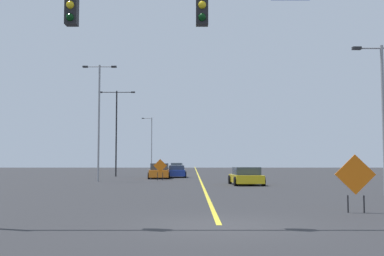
% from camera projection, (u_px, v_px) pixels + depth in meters
% --- Properties ---
extents(ground, '(201.00, 201.00, 0.00)m').
position_uv_depth(ground, '(218.00, 225.00, 12.55)').
color(ground, '#2D2D30').
extents(road_centre_stripe, '(0.16, 111.67, 0.01)m').
position_uv_depth(road_centre_stripe, '(196.00, 172.00, 68.24)').
color(road_centre_stripe, yellow).
rests_on(road_centre_stripe, ground).
extents(traffic_signal_assembly, '(11.09, 0.44, 7.23)m').
position_uv_depth(traffic_signal_assembly, '(67.00, 31.00, 12.90)').
color(traffic_signal_assembly, gray).
rests_on(traffic_signal_assembly, ground).
extents(street_lamp_mid_right, '(2.87, 0.24, 9.83)m').
position_uv_depth(street_lamp_mid_right, '(98.00, 114.00, 38.82)').
color(street_lamp_mid_right, gray).
rests_on(street_lamp_mid_right, ground).
extents(street_lamp_far_left, '(2.97, 0.24, 7.61)m').
position_uv_depth(street_lamp_far_left, '(382.00, 106.00, 23.33)').
color(street_lamp_far_left, gray).
rests_on(street_lamp_far_left, ground).
extents(street_lamp_near_left, '(4.04, 0.24, 9.43)m').
position_uv_depth(street_lamp_near_left, '(115.00, 126.00, 50.79)').
color(street_lamp_near_left, black).
rests_on(street_lamp_near_left, ground).
extents(street_lamp_mid_left, '(1.93, 0.24, 9.70)m').
position_uv_depth(street_lamp_mid_left, '(150.00, 141.00, 85.41)').
color(street_lamp_mid_left, gray).
rests_on(street_lamp_mid_left, ground).
extents(construction_sign_right_lane, '(1.16, 0.22, 1.88)m').
position_uv_depth(construction_sign_right_lane, '(159.00, 167.00, 40.58)').
color(construction_sign_right_lane, orange).
rests_on(construction_sign_right_lane, ground).
extents(construction_sign_right_shoulder, '(1.36, 0.16, 1.96)m').
position_uv_depth(construction_sign_right_shoulder, '(354.00, 177.00, 15.64)').
color(construction_sign_right_shoulder, orange).
rests_on(construction_sign_right_shoulder, ground).
extents(car_silver_far, '(2.27, 4.21, 1.36)m').
position_uv_depth(car_silver_far, '(176.00, 168.00, 71.40)').
color(car_silver_far, '#B7BABF').
rests_on(car_silver_far, ground).
extents(car_orange_approaching, '(2.18, 4.55, 1.47)m').
position_uv_depth(car_orange_approaching, '(158.00, 171.00, 45.17)').
color(car_orange_approaching, orange).
rests_on(car_orange_approaching, ground).
extents(car_blue_mid, '(2.12, 4.29, 1.24)m').
position_uv_depth(car_blue_mid, '(175.00, 172.00, 48.18)').
color(car_blue_mid, '#1E389E').
rests_on(car_blue_mid, ground).
extents(car_yellow_near, '(2.34, 4.20, 1.28)m').
position_uv_depth(car_yellow_near, '(245.00, 176.00, 33.25)').
color(car_yellow_near, gold).
rests_on(car_yellow_near, ground).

